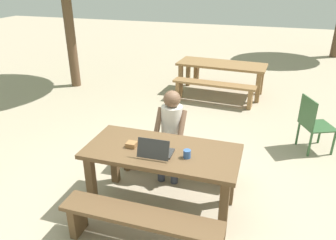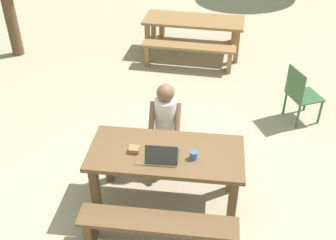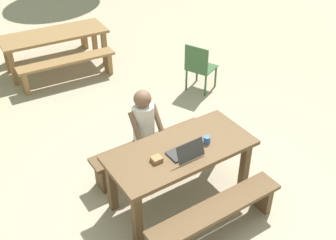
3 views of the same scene
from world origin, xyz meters
name	(u,v)px [view 3 (image 3 of 3)]	position (x,y,z in m)	size (l,w,h in m)	color
ground_plane	(180,197)	(0.00, 0.00, 0.00)	(30.00, 30.00, 0.00)	tan
picnic_table_front	(180,157)	(0.00, 0.00, 0.65)	(1.71, 0.80, 0.78)	brown
bench_near	(216,214)	(0.00, -0.68, 0.32)	(1.65, 0.30, 0.43)	brown
bench_far	(151,149)	(0.00, 0.68, 0.32)	(1.65, 0.30, 0.43)	brown
laptop	(186,152)	(-0.03, -0.13, 0.83)	(0.35, 0.29, 0.22)	#2D2D2D
small_pouch	(157,159)	(-0.35, -0.04, 0.81)	(0.11, 0.10, 0.05)	olive
coffee_mug	(207,140)	(0.31, -0.08, 0.82)	(0.08, 0.08, 0.09)	#335693
person_seated	(145,128)	(-0.09, 0.64, 0.71)	(0.39, 0.40, 1.23)	#333847
plastic_chair	(199,67)	(1.78, 1.99, 0.46)	(0.58, 0.58, 0.87)	#335933
picnic_table_mid	(54,38)	(0.02, 4.20, 0.60)	(1.99, 0.89, 0.71)	olive
bench_mid_south	(67,65)	(-0.03, 3.53, 0.34)	(1.77, 0.41, 0.45)	olive
bench_mid_north	(47,39)	(0.06, 4.86, 0.34)	(1.77, 0.41, 0.45)	olive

